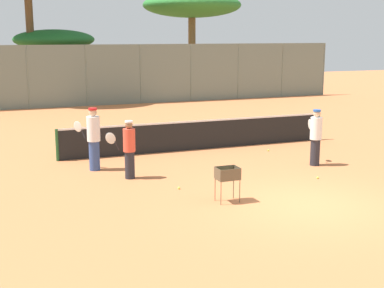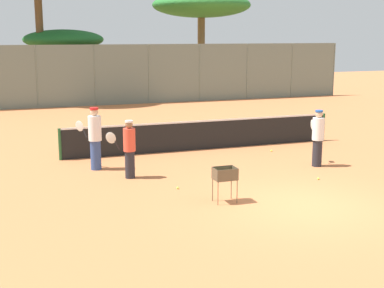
{
  "view_description": "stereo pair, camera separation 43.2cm",
  "coord_description": "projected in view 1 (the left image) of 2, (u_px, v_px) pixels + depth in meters",
  "views": [
    {
      "loc": [
        -7.13,
        -10.67,
        4.1
      ],
      "look_at": [
        -1.68,
        3.39,
        1.0
      ],
      "focal_mm": 50.0,
      "sensor_mm": 36.0,
      "label": 1
    },
    {
      "loc": [
        -6.72,
        -10.82,
        4.1
      ],
      "look_at": [
        -1.68,
        3.39,
        1.0
      ],
      "focal_mm": 50.0,
      "sensor_mm": 36.0,
      "label": 2
    }
  ],
  "objects": [
    {
      "name": "tennis_ball_2",
      "position": [
        130.0,
        177.0,
        15.47
      ],
      "size": [
        0.07,
        0.07,
        0.07
      ],
      "primitive_type": "sphere",
      "color": "#D1E54C",
      "rests_on": "ground_plane"
    },
    {
      "name": "player_yellow_shirt",
      "position": [
        94.0,
        138.0,
        16.26
      ],
      "size": [
        0.76,
        0.75,
        1.93
      ],
      "rotation": [
        0.0,
        0.0,
        2.36
      ],
      "color": "#334C8C",
      "rests_on": "ground_plane"
    },
    {
      "name": "back_fence",
      "position": [
        114.0,
        75.0,
        31.39
      ],
      "size": [
        29.32,
        0.08,
        3.53
      ],
      "color": "slate",
      "rests_on": "ground_plane"
    },
    {
      "name": "ball_cart",
      "position": [
        227.0,
        176.0,
        13.22
      ],
      "size": [
        0.56,
        0.41,
        0.88
      ],
      "color": "brown",
      "rests_on": "ground_plane"
    },
    {
      "name": "tennis_ball_4",
      "position": [
        179.0,
        188.0,
        14.41
      ],
      "size": [
        0.07,
        0.07,
        0.07
      ],
      "primitive_type": "sphere",
      "color": "#D1E54C",
      "rests_on": "ground_plane"
    },
    {
      "name": "ground_plane",
      "position": [
        306.0,
        205.0,
        13.09
      ],
      "size": [
        80.0,
        80.0,
        0.0
      ],
      "primitive_type": "plane",
      "color": "#C67242"
    },
    {
      "name": "player_red_cap",
      "position": [
        129.0,
        149.0,
        15.33
      ],
      "size": [
        0.86,
        0.46,
        1.69
      ],
      "rotation": [
        0.0,
        0.0,
        2.77
      ],
      "color": "#26262D",
      "rests_on": "ground_plane"
    },
    {
      "name": "parked_car",
      "position": [
        84.0,
        87.0,
        35.28
      ],
      "size": [
        4.2,
        1.7,
        1.6
      ],
      "color": "#232328",
      "rests_on": "ground_plane"
    },
    {
      "name": "tennis_ball_3",
      "position": [
        314.0,
        149.0,
        19.34
      ],
      "size": [
        0.07,
        0.07,
        0.07
      ],
      "primitive_type": "sphere",
      "color": "#D1E54C",
      "rests_on": "ground_plane"
    },
    {
      "name": "tree_2",
      "position": [
        54.0,
        40.0,
        32.87
      ],
      "size": [
        4.93,
        4.93,
        4.4
      ],
      "color": "brown",
      "rests_on": "ground_plane"
    },
    {
      "name": "tree_1",
      "position": [
        192.0,
        6.0,
        36.62
      ],
      "size": [
        6.76,
        6.76,
        6.91
      ],
      "color": "brown",
      "rests_on": "ground_plane"
    },
    {
      "name": "player_white_outfit",
      "position": [
        316.0,
        137.0,
        16.88
      ],
      "size": [
        0.37,
        0.92,
        1.79
      ],
      "rotation": [
        0.0,
        0.0,
        1.36
      ],
      "color": "#26262D",
      "rests_on": "ground_plane"
    },
    {
      "name": "tennis_ball_0",
      "position": [
        268.0,
        150.0,
        19.11
      ],
      "size": [
        0.07,
        0.07,
        0.07
      ],
      "primitive_type": "sphere",
      "color": "#D1E54C",
      "rests_on": "ground_plane"
    },
    {
      "name": "tennis_net",
      "position": [
        200.0,
        134.0,
        19.31
      ],
      "size": [
        10.22,
        0.1,
        1.07
      ],
      "color": "#26592D",
      "rests_on": "ground_plane"
    },
    {
      "name": "tennis_ball_1",
      "position": [
        318.0,
        178.0,
        15.46
      ],
      "size": [
        0.07,
        0.07,
        0.07
      ],
      "primitive_type": "sphere",
      "color": "#D1E54C",
      "rests_on": "ground_plane"
    }
  ]
}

